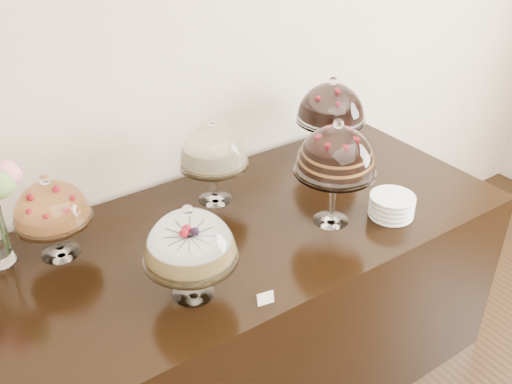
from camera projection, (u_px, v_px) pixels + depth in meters
wall_back at (230, 38)px, 2.56m from camera, size 5.00×0.04×3.00m
display_counter at (250, 305)px, 2.59m from camera, size 2.20×1.00×0.90m
cake_stand_sugar_sponge at (190, 241)px, 1.88m from camera, size 0.32×0.32×0.36m
cake_stand_choco_layer at (336, 154)px, 2.22m from camera, size 0.33×0.33×0.46m
cake_stand_cheesecake at (213, 149)px, 2.39m from camera, size 0.30×0.30×0.39m
cake_stand_dark_choco at (331, 106)px, 2.71m from camera, size 0.34×0.34×0.42m
cake_stand_fruit_tart at (51, 206)px, 2.08m from camera, size 0.29×0.29×0.35m
plate_stack at (392, 206)px, 2.39m from camera, size 0.18×0.18×0.09m
price_card_left at (265, 298)px, 1.94m from camera, size 0.06×0.03×0.04m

